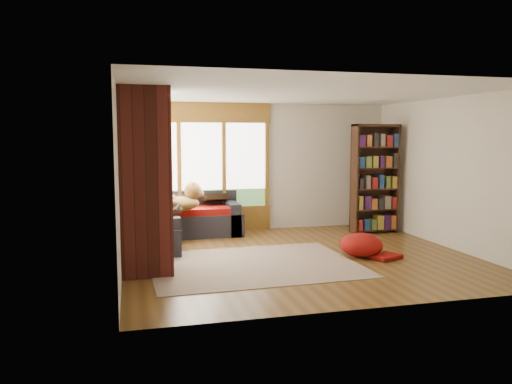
{
  "coord_description": "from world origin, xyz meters",
  "views": [
    {
      "loc": [
        -2.61,
        -7.45,
        1.92
      ],
      "look_at": [
        -0.45,
        1.04,
        0.95
      ],
      "focal_mm": 35.0,
      "sensor_mm": 36.0,
      "label": 1
    }
  ],
  "objects": [
    {
      "name": "throw_pillows",
      "position": [
        -1.92,
        1.85,
        0.77
      ],
      "size": [
        1.98,
        1.68,
        0.45
      ],
      "color": "black",
      "rests_on": "sectional_sofa"
    },
    {
      "name": "windows_left",
      "position": [
        -2.72,
        1.2,
        1.35
      ],
      "size": [
        0.1,
        2.62,
        1.9
      ],
      "color": "olive",
      "rests_on": "wall_left"
    },
    {
      "name": "wall_front",
      "position": [
        0.0,
        -2.5,
        1.3
      ],
      "size": [
        5.5,
        0.04,
        2.6
      ],
      "primitive_type": "cube",
      "color": "silver",
      "rests_on": "ground"
    },
    {
      "name": "pouf",
      "position": [
        0.99,
        -0.21,
        0.2
      ],
      "size": [
        0.9,
        0.9,
        0.38
      ],
      "primitive_type": "ellipsoid",
      "rotation": [
        0.0,
        0.0,
        -0.38
      ],
      "color": "maroon",
      "rests_on": "area_rug"
    },
    {
      "name": "wall_left",
      "position": [
        -2.75,
        0.0,
        1.3
      ],
      "size": [
        0.04,
        5.0,
        2.6
      ],
      "primitive_type": "cube",
      "color": "silver",
      "rests_on": "ground"
    },
    {
      "name": "bookshelf",
      "position": [
        2.14,
        1.58,
        1.09
      ],
      "size": [
        0.93,
        0.31,
        2.17
      ],
      "color": "#361D12",
      "rests_on": "ground"
    },
    {
      "name": "dog_brindle",
      "position": [
        -2.05,
        1.16,
        0.74
      ],
      "size": [
        0.75,
        0.82,
        0.4
      ],
      "rotation": [
        0.0,
        0.0,
        2.14
      ],
      "color": "black",
      "rests_on": "sectional_sofa"
    },
    {
      "name": "wall_right",
      "position": [
        2.75,
        0.0,
        1.3
      ],
      "size": [
        0.04,
        5.0,
        2.6
      ],
      "primitive_type": "cube",
      "color": "silver",
      "rests_on": "ground"
    },
    {
      "name": "ceiling",
      "position": [
        0.0,
        0.0,
        2.6
      ],
      "size": [
        5.5,
        5.5,
        0.0
      ],
      "primitive_type": "plane",
      "color": "white"
    },
    {
      "name": "floor",
      "position": [
        0.0,
        0.0,
        0.0
      ],
      "size": [
        5.5,
        5.5,
        0.0
      ],
      "primitive_type": "plane",
      "color": "#583918",
      "rests_on": "ground"
    },
    {
      "name": "brick_chimney",
      "position": [
        -2.4,
        -0.35,
        1.3
      ],
      "size": [
        0.7,
        0.7,
        2.6
      ],
      "primitive_type": "cube",
      "color": "#471914",
      "rests_on": "ground"
    },
    {
      "name": "windows_back",
      "position": [
        -1.2,
        2.47,
        1.35
      ],
      "size": [
        2.82,
        0.1,
        1.9
      ],
      "color": "olive",
      "rests_on": "wall_back"
    },
    {
      "name": "area_rug",
      "position": [
        -0.83,
        -0.32,
        0.01
      ],
      "size": [
        3.14,
        2.45,
        0.01
      ],
      "primitive_type": "cube",
      "rotation": [
        0.0,
        0.0,
        0.03
      ],
      "color": "beige",
      "rests_on": "ground"
    },
    {
      "name": "wall_back",
      "position": [
        0.0,
        2.5,
        1.3
      ],
      "size": [
        5.5,
        0.04,
        2.6
      ],
      "primitive_type": "cube",
      "color": "silver",
      "rests_on": "ground"
    },
    {
      "name": "sectional_sofa",
      "position": [
        -1.95,
        1.7,
        0.3
      ],
      "size": [
        2.2,
        2.2,
        0.8
      ],
      "rotation": [
        0.0,
        0.0,
        0.06
      ],
      "color": "black",
      "rests_on": "ground"
    },
    {
      "name": "roller_blind",
      "position": [
        -2.69,
        2.03,
        1.75
      ],
      "size": [
        0.03,
        0.72,
        0.9
      ],
      "primitive_type": "cube",
      "color": "#809A67",
      "rests_on": "wall_left"
    },
    {
      "name": "dog_tan",
      "position": [
        -1.7,
        1.64,
        0.77
      ],
      "size": [
        0.92,
        0.67,
        0.46
      ],
      "rotation": [
        0.0,
        0.0,
        0.21
      ],
      "color": "brown",
      "rests_on": "sectional_sofa"
    }
  ]
}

